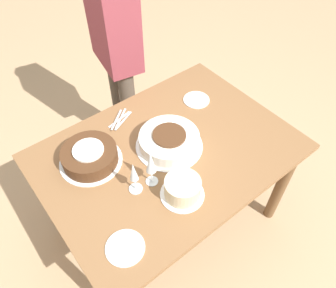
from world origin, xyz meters
TOP-DOWN VIEW (x-y plane):
  - ground_plane at (0.00, 0.00)m, footprint 12.00×12.00m
  - dining_table at (0.00, 0.00)m, footprint 1.34×0.97m
  - cake_center_white at (-0.02, -0.02)m, footprint 0.36×0.36m
  - cake_front_chocolate at (0.36, -0.19)m, footprint 0.33×0.33m
  - cake_back_decorated at (0.12, 0.26)m, footprint 0.21×0.21m
  - wine_glass_near at (0.19, 0.11)m, footprint 0.06×0.06m
  - wine_glass_far at (0.28, 0.10)m, footprint 0.07×0.07m
  - dessert_plate_left at (-0.39, -0.21)m, footprint 0.16×0.16m
  - dessert_plate_right at (0.48, 0.31)m, footprint 0.17×0.17m
  - fork_pile at (0.08, -0.35)m, footprint 0.18×0.13m
  - person_cutting at (-0.21, -0.81)m, footprint 0.29×0.43m

SIDE VIEW (x-z plane):
  - ground_plane at x=0.00m, z-range 0.00..0.00m
  - dining_table at x=0.00m, z-range 0.26..1.03m
  - dessert_plate_left at x=-0.39m, z-range 0.76..0.77m
  - dessert_plate_right at x=0.48m, z-range 0.76..0.77m
  - fork_pile at x=0.08m, z-range 0.76..0.77m
  - cake_center_white at x=-0.02m, z-range 0.76..0.85m
  - cake_front_chocolate at x=0.36m, z-range 0.76..0.85m
  - cake_back_decorated at x=0.12m, z-range 0.76..0.86m
  - wine_glass_far at x=0.28m, z-range 0.79..0.98m
  - wine_glass_near at x=0.19m, z-range 0.80..1.01m
  - person_cutting at x=-0.21m, z-range 0.17..1.82m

